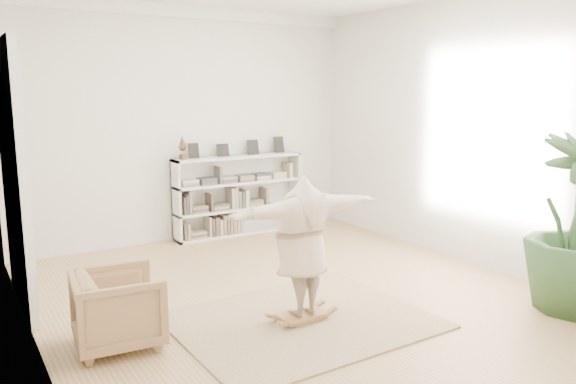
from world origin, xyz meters
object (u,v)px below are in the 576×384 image
(bookshelf, at_px, (238,196))
(armchair, at_px, (118,309))
(rocker_board, at_px, (302,315))
(person, at_px, (302,242))

(bookshelf, relative_size, armchair, 2.81)
(armchair, bearing_deg, rocker_board, -98.51)
(bookshelf, relative_size, person, 1.24)
(bookshelf, bearing_deg, armchair, -131.87)
(rocker_board, xyz_separation_m, person, (0.00, -0.00, 0.78))
(armchair, height_order, rocker_board, armchair)
(rocker_board, bearing_deg, armchair, 164.83)
(bookshelf, distance_m, person, 3.76)
(rocker_board, bearing_deg, bookshelf, 72.00)
(armchair, xyz_separation_m, rocker_board, (1.74, -0.44, -0.29))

